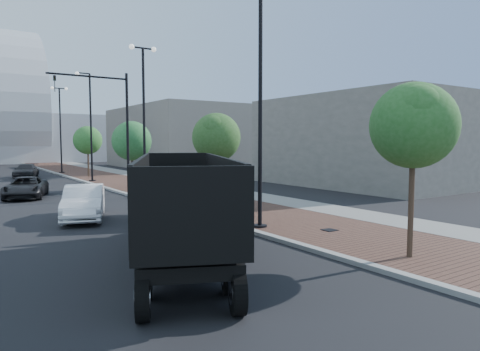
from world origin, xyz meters
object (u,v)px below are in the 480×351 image
dump_truck (179,202)px  white_sedan (84,202)px  dark_car_mid (26,187)px  pedestrian (220,179)px

dump_truck → white_sedan: size_ratio=2.81×
dump_truck → dark_car_mid: bearing=125.4°
pedestrian → dump_truck: bearing=71.5°
dump_truck → pedestrian: size_ratio=6.65×
white_sedan → dark_car_mid: 9.62m
dark_car_mid → pedestrian: pedestrian is taller
white_sedan → pedestrian: (10.19, 5.13, 0.22)m
dump_truck → white_sedan: 5.97m
dump_truck → white_sedan: (-1.96, 5.61, -0.52)m
dump_truck → pedestrian: bearing=76.6°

